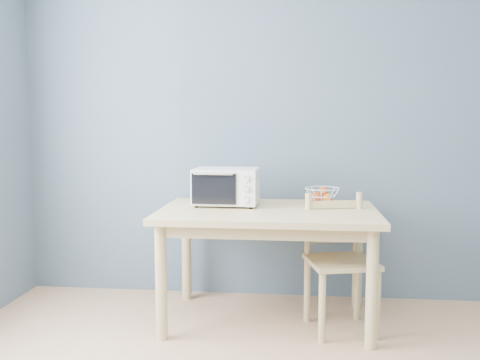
# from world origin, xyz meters

# --- Properties ---
(room) EXTENTS (4.01, 4.51, 2.61)m
(room) POSITION_xyz_m (0.00, 0.00, 1.30)
(room) COLOR tan
(room) RESTS_ON ground
(dining_table) EXTENTS (1.40, 0.90, 0.75)m
(dining_table) POSITION_xyz_m (-0.12, 1.70, 0.65)
(dining_table) COLOR tan
(dining_table) RESTS_ON ground
(toaster_oven) EXTENTS (0.44, 0.32, 0.25)m
(toaster_oven) POSITION_xyz_m (-0.42, 1.82, 0.88)
(toaster_oven) COLOR silver
(toaster_oven) RESTS_ON dining_table
(fruit_basket) EXTENTS (0.26, 0.26, 0.12)m
(fruit_basket) POSITION_xyz_m (0.24, 1.97, 0.81)
(fruit_basket) COLOR silver
(fruit_basket) RESTS_ON dining_table
(dining_chair) EXTENTS (0.48, 0.48, 0.86)m
(dining_chair) POSITION_xyz_m (0.34, 1.63, 0.42)
(dining_chair) COLOR tan
(dining_chair) RESTS_ON ground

